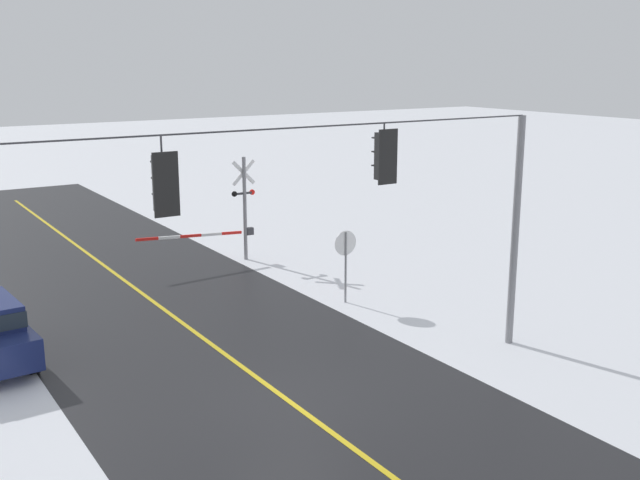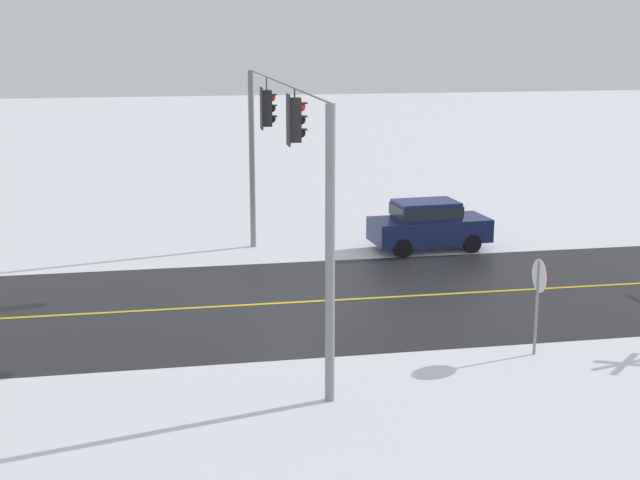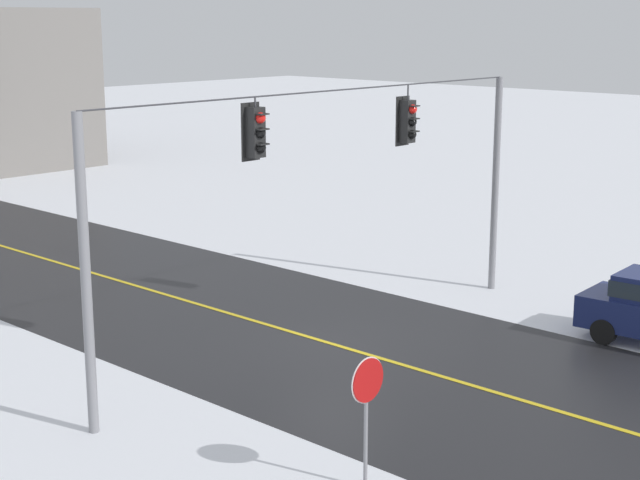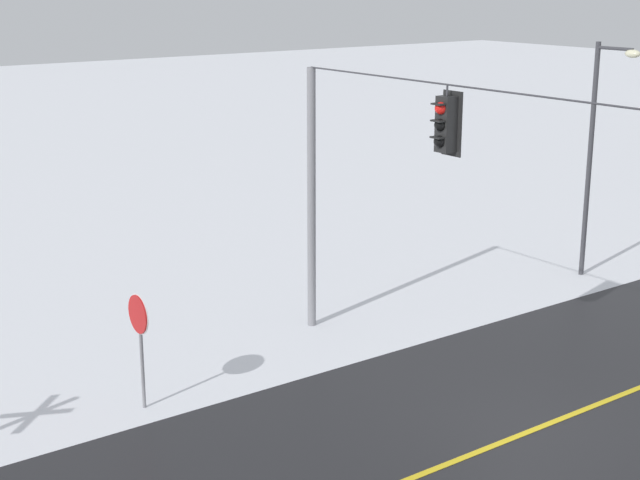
{
  "view_description": "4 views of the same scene",
  "coord_description": "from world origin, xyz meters",
  "views": [
    {
      "loc": [
        8.03,
        13.96,
        7.62
      ],
      "look_at": [
        -2.95,
        -3.34,
        2.75
      ],
      "focal_mm": 42.92,
      "sensor_mm": 36.0,
      "label": 1
    },
    {
      "loc": [
        -24.59,
        3.51,
        7.67
      ],
      "look_at": [
        -2.0,
        -0.73,
        2.28
      ],
      "focal_mm": 51.3,
      "sensor_mm": 36.0,
      "label": 2
    },
    {
      "loc": [
        -17.05,
        -15.2,
        7.86
      ],
      "look_at": [
        -2.07,
        -1.43,
        3.21
      ],
      "focal_mm": 54.98,
      "sensor_mm": 36.0,
      "label": 3
    },
    {
      "loc": [
        10.81,
        -12.79,
        8.21
      ],
      "look_at": [
        -3.64,
        -2.21,
        3.25
      ],
      "focal_mm": 53.87,
      "sensor_mm": 36.0,
      "label": 4
    }
  ],
  "objects": [
    {
      "name": "signal_span",
      "position": [
        0.04,
        -0.01,
        4.06
      ],
      "size": [
        14.2,
        0.47,
        6.22
      ],
      "color": "gray",
      "rests_on": "ground"
    },
    {
      "name": "lane_centre_line",
      "position": [
        0.0,
        6.0,
        0.01
      ],
      "size": [
        0.14,
        72.0,
        0.01
      ],
      "primitive_type": "cube",
      "color": "gold",
      "rests_on": "ground"
    },
    {
      "name": "road_asphalt",
      "position": [
        0.0,
        6.0,
        0.0
      ],
      "size": [
        9.0,
        80.0,
        0.01
      ],
      "primitive_type": "cube",
      "color": "black",
      "rests_on": "ground"
    },
    {
      "name": "ground_plane",
      "position": [
        0.0,
        0.0,
        0.0
      ],
      "size": [
        160.0,
        160.0,
        0.0
      ],
      "primitive_type": "plane",
      "color": "white"
    },
    {
      "name": "stop_sign",
      "position": [
        -5.2,
        -5.38,
        1.71
      ],
      "size": [
        0.8,
        0.09,
        2.35
      ],
      "color": "gray",
      "rests_on": "ground"
    },
    {
      "name": "parked_car_navy",
      "position": [
        5.43,
        -5.98,
        0.95
      ],
      "size": [
        2.05,
        4.29,
        1.74
      ],
      "color": "navy",
      "rests_on": "ground"
    }
  ]
}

